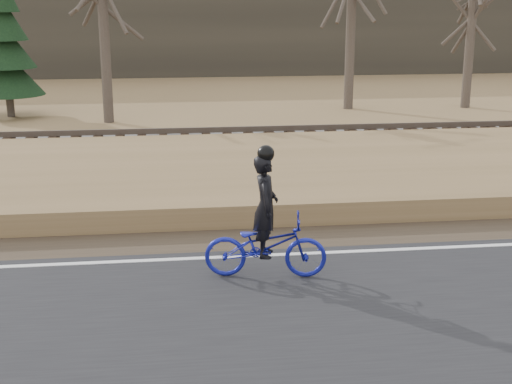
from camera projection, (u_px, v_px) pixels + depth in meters
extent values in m
plane|color=olive|center=(89.00, 271.00, 11.54)|extent=(120.00, 120.00, 0.00)
cube|color=black|center=(69.00, 341.00, 9.14)|extent=(120.00, 6.00, 0.06)
cube|color=silver|center=(90.00, 263.00, 11.71)|extent=(120.00, 0.12, 0.01)
cube|color=#473A2B|center=(96.00, 245.00, 12.68)|extent=(120.00, 1.60, 0.04)
cube|color=olive|center=(108.00, 190.00, 15.50)|extent=(120.00, 5.00, 0.44)
cube|color=slate|center=(119.00, 153.00, 19.13)|extent=(120.00, 3.00, 0.45)
cube|color=black|center=(118.00, 142.00, 19.05)|extent=(120.00, 2.40, 0.14)
cube|color=brown|center=(116.00, 142.00, 18.33)|extent=(120.00, 0.07, 0.15)
cube|color=brown|center=(119.00, 132.00, 19.70)|extent=(120.00, 0.07, 0.15)
cube|color=#383328|center=(141.00, 20.00, 39.43)|extent=(120.00, 4.00, 6.00)
imported|color=navy|center=(265.00, 246.00, 11.06)|extent=(1.97, 0.94, 1.00)
imported|color=black|center=(266.00, 206.00, 10.88)|extent=(0.47, 0.63, 1.60)
sphere|color=black|center=(266.00, 154.00, 10.66)|extent=(0.26, 0.26, 0.26)
cylinder|color=#4F443A|center=(104.00, 26.00, 24.17)|extent=(0.36, 0.36, 6.60)
cylinder|color=#4F443A|center=(471.00, 28.00, 27.54)|extent=(0.36, 0.36, 6.17)
cylinder|color=#4F443A|center=(10.00, 102.00, 26.07)|extent=(0.28, 0.28, 1.07)
cone|color=black|center=(7.00, 73.00, 25.79)|extent=(2.60, 2.60, 1.56)
cone|color=black|center=(5.00, 46.00, 25.53)|extent=(2.15, 2.15, 1.56)
cone|color=black|center=(2.00, 18.00, 25.27)|extent=(1.70, 1.70, 1.56)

